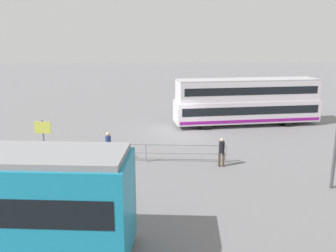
# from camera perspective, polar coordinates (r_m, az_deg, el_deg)

# --- Properties ---
(ground_plane) EXTENTS (160.00, 160.00, 0.00)m
(ground_plane) POSITION_cam_1_polar(r_m,az_deg,el_deg) (26.30, 2.77, -1.58)
(ground_plane) COLOR slate
(double_decker_bus) EXTENTS (12.06, 3.92, 3.80)m
(double_decker_bus) POSITION_cam_1_polar(r_m,az_deg,el_deg) (29.93, 12.46, 3.81)
(double_decker_bus) COLOR silver
(double_decker_bus) RESTS_ON ground
(pedestrian_near_railing) EXTENTS (0.41, 0.41, 1.75)m
(pedestrian_near_railing) POSITION_cam_1_polar(r_m,az_deg,el_deg) (20.93, -9.50, -2.93)
(pedestrian_near_railing) COLOR #33384C
(pedestrian_near_railing) RESTS_ON ground
(pedestrian_crossing) EXTENTS (0.36, 0.35, 1.66)m
(pedestrian_crossing) POSITION_cam_1_polar(r_m,az_deg,el_deg) (20.04, 8.56, -3.83)
(pedestrian_crossing) COLOR #4C3F2D
(pedestrian_crossing) RESTS_ON ground
(pedestrian_railing) EXTENTS (9.24, 0.77, 1.08)m
(pedestrian_railing) POSITION_cam_1_polar(r_m,az_deg,el_deg) (20.64, -3.59, -3.78)
(pedestrian_railing) COLOR gray
(pedestrian_railing) RESTS_ON ground
(info_sign) EXTENTS (0.99, 0.19, 2.41)m
(info_sign) POSITION_cam_1_polar(r_m,az_deg,el_deg) (21.94, -19.35, -1.02)
(info_sign) COLOR slate
(info_sign) RESTS_ON ground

